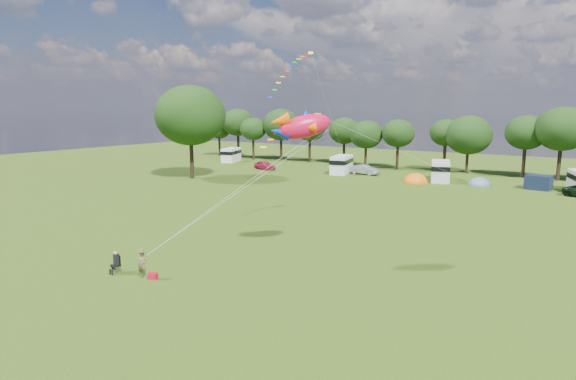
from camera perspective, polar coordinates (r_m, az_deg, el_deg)
The scene contains 17 objects.
ground_plane at distance 31.01m, azimuth -8.34°, elevation -9.41°, with size 180.00×180.00×0.00m, color black.
tree_line at distance 78.08m, azimuth 23.12°, elevation 6.20°, with size 102.98×10.98×10.27m.
big_tree at distance 70.30m, azimuth -11.51°, elevation 8.65°, with size 10.00×10.00×13.28m.
car_a at distance 79.60m, azimuth -2.79°, elevation 2.95°, with size 1.70×4.33×1.44m, color maroon.
car_b at distance 74.54m, azimuth 9.03°, elevation 2.40°, with size 1.57×4.20×1.48m, color gray.
campervan_a at distance 91.66m, azimuth -6.76°, elevation 4.21°, with size 3.88×5.72×2.58m.
campervan_b at distance 75.21m, azimuth 6.38°, elevation 3.09°, with size 3.59×6.02×2.76m.
campervan_c at distance 70.37m, azimuth 17.61°, elevation 2.25°, with size 4.00×6.15×2.79m.
tent_orange at distance 67.75m, azimuth 14.84°, elevation 0.85°, with size 3.37×3.70×2.64m.
tent_greyblue at distance 68.25m, azimuth 21.72°, elevation 0.54°, with size 2.87×3.15×2.14m.
awning_navy at distance 67.82m, azimuth 27.57°, elevation 0.82°, with size 2.88×2.34×1.80m, color black.
kite_flyer at distance 30.42m, azimuth -16.88°, elevation -8.49°, with size 0.60×0.39×1.64m, color brown.
camp_chair at distance 31.79m, azimuth -19.66°, elevation -7.80°, with size 0.74×0.77×1.42m.
kite_bag at distance 30.26m, azimuth -15.70°, elevation -9.80°, with size 0.51×0.34×0.36m, color red.
fish_kite at distance 30.36m, azimuth 1.43°, elevation 7.55°, with size 3.69×3.73×2.22m.
streamer_kite_a at distance 60.94m, azimuth 0.68°, elevation 14.34°, with size 3.40×5.60×5.78m.
streamer_kite_c at distance 40.33m, azimuth 0.94°, elevation 7.77°, with size 3.13×4.81×2.78m.
Camera 1 is at (19.76, -21.65, 10.12)m, focal length 30.00 mm.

